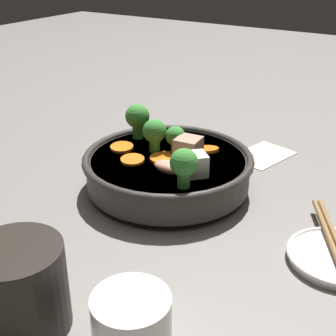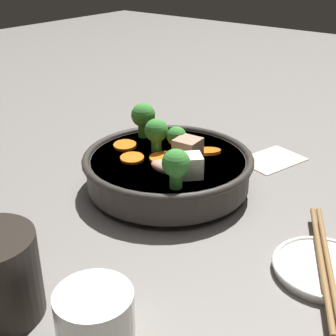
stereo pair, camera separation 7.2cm
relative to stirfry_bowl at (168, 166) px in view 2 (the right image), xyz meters
The scene contains 6 objects.
ground_plane 0.04m from the stirfry_bowl, 164.90° to the left, with size 3.00×3.00×0.00m, color slate.
stirfry_bowl is the anchor object (origin of this frame).
side_saucer 0.28m from the stirfry_bowl, 79.53° to the left, with size 0.12×0.12×0.01m.
tea_cup 0.32m from the stirfry_bowl, 25.87° to the left, with size 0.08×0.08×0.06m.
napkin 0.22m from the stirfry_bowl, 158.05° to the left, with size 0.13×0.10×0.00m.
chopsticks_pair 0.28m from the stirfry_bowl, 79.53° to the left, with size 0.22×0.12×0.01m.
Camera 2 is at (0.51, 0.40, 0.35)m, focal length 50.00 mm.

